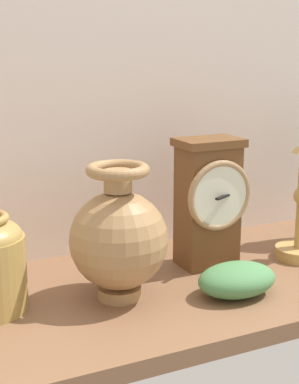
{
  "coord_description": "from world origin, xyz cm",
  "views": [
    {
      "loc": [
        -33.12,
        -70.4,
        33.55
      ],
      "look_at": [
        0.73,
        0.0,
        14.0
      ],
      "focal_mm": 54.72,
      "sensor_mm": 36.0,
      "label": 1
    }
  ],
  "objects": [
    {
      "name": "mantel_clock",
      "position": [
        12.7,
        3.84,
        10.38
      ],
      "size": [
        10.76,
        8.3,
        20.04
      ],
      "color": "brown",
      "rests_on": "ground_plane"
    },
    {
      "name": "back_wall",
      "position": [
        0.0,
        18.5,
        32.5
      ],
      "size": [
        120.0,
        2.0,
        65.0
      ],
      "primitive_type": "cube",
      "color": "silver",
      "rests_on": "ground_plane"
    },
    {
      "name": "ivy_sprig",
      "position": [
        10.33,
        -7.85,
        2.27
      ],
      "size": [
        11.51,
        8.06,
        4.55
      ],
      "color": "#4B854E",
      "rests_on": "ground_plane"
    },
    {
      "name": "brass_vase_bulbous",
      "position": [
        -4.61,
        -1.56,
        8.64
      ],
      "size": [
        13.36,
        13.36,
        18.65
      ],
      "color": "#A47C4E",
      "rests_on": "ground_plane"
    },
    {
      "name": "ground_plane",
      "position": [
        0.0,
        0.0,
        -1.2
      ],
      "size": [
        100.0,
        36.0,
        2.4
      ],
      "primitive_type": "cube",
      "color": "brown"
    }
  ]
}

